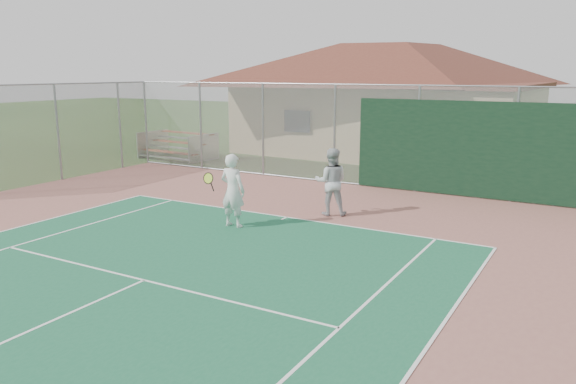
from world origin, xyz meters
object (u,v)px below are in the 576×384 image
(clubhouse, at_px, (390,88))
(bleachers, at_px, (177,145))
(player_grey_back, at_px, (331,182))
(player_white_front, at_px, (232,191))

(clubhouse, bearing_deg, bleachers, -135.68)
(clubhouse, relative_size, player_grey_back, 7.92)
(bleachers, relative_size, player_grey_back, 1.75)
(clubhouse, relative_size, bleachers, 4.53)
(player_white_front, bearing_deg, player_grey_back, -124.89)
(player_white_front, distance_m, player_grey_back, 2.89)
(player_grey_back, bearing_deg, clubhouse, -101.40)
(clubhouse, bearing_deg, player_white_front, -82.63)
(clubhouse, xyz_separation_m, player_white_front, (1.31, -15.07, -2.20))
(player_white_front, height_order, player_grey_back, player_white_front)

